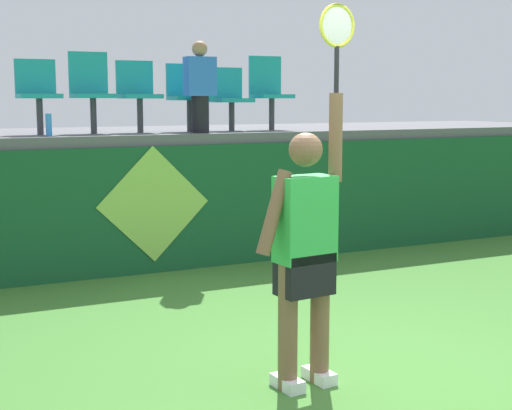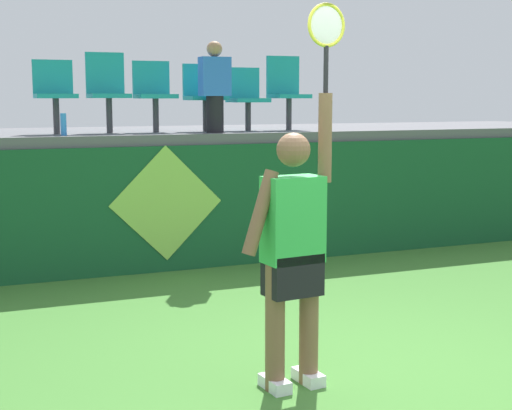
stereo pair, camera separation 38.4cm
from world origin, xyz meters
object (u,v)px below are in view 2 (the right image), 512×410
water_bottle (63,124)px  stadium_chair_4 (246,95)px  stadium_chair_2 (154,91)px  stadium_chair_5 (286,89)px  stadium_chair_0 (55,91)px  stadium_chair_1 (107,88)px  stadium_chair_3 (204,93)px  spectator_0 (215,86)px  tennis_player (293,247)px

water_bottle → stadium_chair_4: (2.26, 0.44, 0.31)m
stadium_chair_2 → stadium_chair_5: 1.71m
stadium_chair_0 → stadium_chair_5: (2.83, 0.01, 0.03)m
stadium_chair_1 → stadium_chair_4: bearing=-0.3°
stadium_chair_3 → stadium_chair_5: (1.09, 0.01, 0.05)m
spectator_0 → stadium_chair_2: bearing=146.1°
stadium_chair_0 → stadium_chair_5: size_ratio=0.89×
water_bottle → spectator_0: (1.72, 0.03, 0.42)m
tennis_player → stadium_chair_3: size_ratio=3.12×
stadium_chair_2 → stadium_chair_5: bearing=0.3°
tennis_player → spectator_0: 4.12m
water_bottle → stadium_chair_0: (-0.02, 0.44, 0.36)m
water_bottle → stadium_chair_2: (1.11, 0.44, 0.36)m
stadium_chair_0 → stadium_chair_4: bearing=0.0°
tennis_player → water_bottle: bearing=103.1°
tennis_player → stadium_chair_0: tennis_player is taller
water_bottle → tennis_player: bearing=-76.9°
tennis_player → spectator_0: (0.82, 3.89, 1.10)m
stadium_chair_1 → stadium_chair_0: bearing=-179.0°
stadium_chair_4 → stadium_chair_5: 0.55m
stadium_chair_0 → tennis_player: bearing=-77.9°
water_bottle → stadium_chair_2: size_ratio=0.29×
stadium_chair_3 → spectator_0: bearing=-90.0°
stadium_chair_4 → stadium_chair_5: bearing=1.1°
stadium_chair_4 → spectator_0: size_ratio=0.74×
tennis_player → stadium_chair_2: (0.20, 4.30, 1.04)m
spectator_0 → tennis_player: bearing=-101.8°
water_bottle → stadium_chair_4: bearing=10.9°
spectator_0 → stadium_chair_3: bearing=90.0°
stadium_chair_2 → tennis_player: bearing=-92.7°
stadium_chair_0 → stadium_chair_5: stadium_chair_5 is taller
stadium_chair_3 → tennis_player: bearing=-100.7°
water_bottle → stadium_chair_0: 0.56m
stadium_chair_5 → spectator_0: size_ratio=0.89×
water_bottle → stadium_chair_3: stadium_chair_3 is taller
stadium_chair_1 → stadium_chair_4: size_ratio=1.19×
stadium_chair_0 → spectator_0: (1.74, -0.41, 0.06)m
stadium_chair_4 → stadium_chair_5: size_ratio=0.84×
stadium_chair_1 → stadium_chair_3: size_ratio=1.14×
stadium_chair_3 → spectator_0: 0.42m
stadium_chair_0 → stadium_chair_4: size_ratio=1.07×
stadium_chair_1 → spectator_0: (1.15, -0.42, 0.03)m
stadium_chair_3 → stadium_chair_4: (0.55, -0.00, -0.03)m
stadium_chair_0 → stadium_chair_1: stadium_chair_1 is taller
stadium_chair_4 → stadium_chair_5: stadium_chair_5 is taller
water_bottle → stadium_chair_3: bearing=14.3°
stadium_chair_0 → stadium_chair_3: 1.74m
water_bottle → spectator_0: size_ratio=0.23×
tennis_player → stadium_chair_1: bearing=94.5°
stadium_chair_2 → stadium_chair_3: 0.61m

